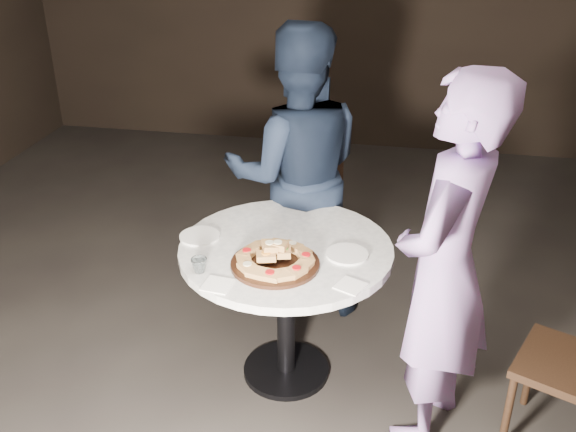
{
  "coord_description": "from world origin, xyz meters",
  "views": [
    {
      "loc": [
        0.5,
        -2.38,
        2.2
      ],
      "look_at": [
        0.02,
        0.18,
        0.87
      ],
      "focal_mm": 40.0,
      "sensor_mm": 36.0,
      "label": 1
    }
  ],
  "objects_px": {
    "serving_board": "(275,264)",
    "water_glass": "(199,265)",
    "table": "(286,272)",
    "diner_teal": "(444,270)",
    "diner_navy": "(296,174)",
    "chair_far": "(311,200)",
    "focaccia_pile": "(275,257)"
  },
  "relations": [
    {
      "from": "diner_navy",
      "to": "table",
      "type": "bearing_deg",
      "value": 82.85
    },
    {
      "from": "serving_board",
      "to": "water_glass",
      "type": "xyz_separation_m",
      "value": [
        -0.31,
        -0.11,
        0.02
      ]
    },
    {
      "from": "diner_teal",
      "to": "serving_board",
      "type": "bearing_deg",
      "value": -74.11
    },
    {
      "from": "focaccia_pile",
      "to": "diner_navy",
      "type": "bearing_deg",
      "value": 93.42
    },
    {
      "from": "table",
      "to": "water_glass",
      "type": "relative_size",
      "value": 18.2
    },
    {
      "from": "table",
      "to": "chair_far",
      "type": "distance_m",
      "value": 1.14
    },
    {
      "from": "table",
      "to": "diner_navy",
      "type": "relative_size",
      "value": 0.78
    },
    {
      "from": "chair_far",
      "to": "diner_teal",
      "type": "bearing_deg",
      "value": 105.64
    },
    {
      "from": "focaccia_pile",
      "to": "diner_teal",
      "type": "bearing_deg",
      "value": -4.79
    },
    {
      "from": "diner_navy",
      "to": "focaccia_pile",
      "type": "bearing_deg",
      "value": 80.47
    },
    {
      "from": "table",
      "to": "chair_far",
      "type": "relative_size",
      "value": 1.66
    },
    {
      "from": "focaccia_pile",
      "to": "diner_navy",
      "type": "relative_size",
      "value": 0.21
    },
    {
      "from": "table",
      "to": "diner_teal",
      "type": "xyz_separation_m",
      "value": [
        0.7,
        -0.23,
        0.23
      ]
    },
    {
      "from": "table",
      "to": "water_glass",
      "type": "distance_m",
      "value": 0.46
    },
    {
      "from": "focaccia_pile",
      "to": "water_glass",
      "type": "distance_m",
      "value": 0.33
    },
    {
      "from": "table",
      "to": "serving_board",
      "type": "distance_m",
      "value": 0.23
    },
    {
      "from": "serving_board",
      "to": "water_glass",
      "type": "bearing_deg",
      "value": -160.4
    },
    {
      "from": "water_glass",
      "to": "diner_navy",
      "type": "height_order",
      "value": "diner_navy"
    },
    {
      "from": "table",
      "to": "focaccia_pile",
      "type": "distance_m",
      "value": 0.25
    },
    {
      "from": "table",
      "to": "focaccia_pile",
      "type": "relative_size",
      "value": 3.64
    },
    {
      "from": "serving_board",
      "to": "water_glass",
      "type": "height_order",
      "value": "water_glass"
    },
    {
      "from": "chair_far",
      "to": "diner_teal",
      "type": "distance_m",
      "value": 1.6
    },
    {
      "from": "table",
      "to": "diner_teal",
      "type": "relative_size",
      "value": 0.77
    },
    {
      "from": "serving_board",
      "to": "chair_far",
      "type": "height_order",
      "value": "chair_far"
    },
    {
      "from": "focaccia_pile",
      "to": "diner_teal",
      "type": "xyz_separation_m",
      "value": [
        0.71,
        -0.06,
        0.05
      ]
    },
    {
      "from": "table",
      "to": "focaccia_pile",
      "type": "xyz_separation_m",
      "value": [
        -0.02,
        -0.17,
        0.18
      ]
    },
    {
      "from": "table",
      "to": "serving_board",
      "type": "xyz_separation_m",
      "value": [
        -0.01,
        -0.18,
        0.15
      ]
    },
    {
      "from": "focaccia_pile",
      "to": "diner_teal",
      "type": "relative_size",
      "value": 0.21
    },
    {
      "from": "water_glass",
      "to": "table",
      "type": "bearing_deg",
      "value": 41.68
    },
    {
      "from": "diner_teal",
      "to": "chair_far",
      "type": "bearing_deg",
      "value": -130.9
    },
    {
      "from": "water_glass",
      "to": "chair_far",
      "type": "distance_m",
      "value": 1.47
    },
    {
      "from": "chair_far",
      "to": "diner_teal",
      "type": "height_order",
      "value": "diner_teal"
    }
  ]
}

